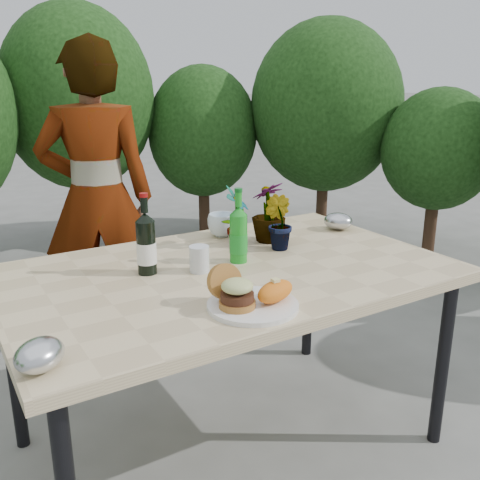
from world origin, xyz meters
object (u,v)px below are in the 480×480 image
patio_table (229,283)px  wine_bottle (146,245)px  person (97,199)px  dinner_plate (253,305)px

patio_table → wine_bottle: bearing=158.2°
person → dinner_plate: bearing=111.4°
dinner_plate → person: bearing=91.1°
patio_table → wine_bottle: size_ratio=5.49×
patio_table → person: bearing=97.1°
wine_bottle → person: size_ratio=0.18×
dinner_plate → wine_bottle: bearing=109.7°
dinner_plate → person: 1.47m
person → patio_table: bearing=117.4°
wine_bottle → person: 1.03m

